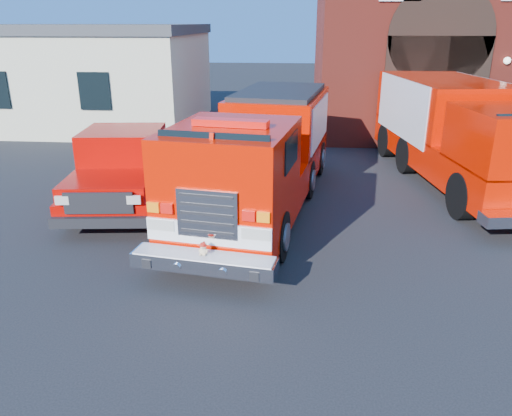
# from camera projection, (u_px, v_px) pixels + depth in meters

# --- Properties ---
(ground) EXTENTS (100.00, 100.00, 0.00)m
(ground) POSITION_uv_depth(u_px,v_px,m) (261.00, 246.00, 10.57)
(ground) COLOR black
(ground) RESTS_ON ground
(parking_stripe_mid) EXTENTS (0.12, 3.00, 0.01)m
(parking_stripe_mid) POSITION_uv_depth(u_px,v_px,m) (506.00, 193.00, 13.77)
(parking_stripe_mid) COLOR yellow
(parking_stripe_mid) RESTS_ON ground
(parking_stripe_far) EXTENTS (0.12, 3.00, 0.01)m
(parking_stripe_far) POSITION_uv_depth(u_px,v_px,m) (472.00, 164.00, 16.57)
(parking_stripe_far) COLOR yellow
(parking_stripe_far) RESTS_ON ground
(fire_station) EXTENTS (15.20, 10.20, 8.45)m
(fire_station) POSITION_uv_depth(u_px,v_px,m) (495.00, 27.00, 21.40)
(fire_station) COLOR maroon
(fire_station) RESTS_ON ground
(side_building) EXTENTS (10.20, 8.20, 4.35)m
(side_building) POSITION_uv_depth(u_px,v_px,m) (86.00, 74.00, 22.65)
(side_building) COLOR beige
(side_building) RESTS_ON ground
(fire_engine) EXTENTS (3.77, 9.06, 2.71)m
(fire_engine) POSITION_uv_depth(u_px,v_px,m) (262.00, 153.00, 12.37)
(fire_engine) COLOR black
(fire_engine) RESTS_ON ground
(pickup_truck) EXTENTS (2.72, 6.05, 1.92)m
(pickup_truck) POSITION_uv_depth(u_px,v_px,m) (128.00, 165.00, 13.11)
(pickup_truck) COLOR black
(pickup_truck) RESTS_ON ground
(secondary_truck) EXTENTS (3.87, 8.99, 2.82)m
(secondary_truck) POSITION_uv_depth(u_px,v_px,m) (460.00, 130.00, 14.32)
(secondary_truck) COLOR black
(secondary_truck) RESTS_ON ground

